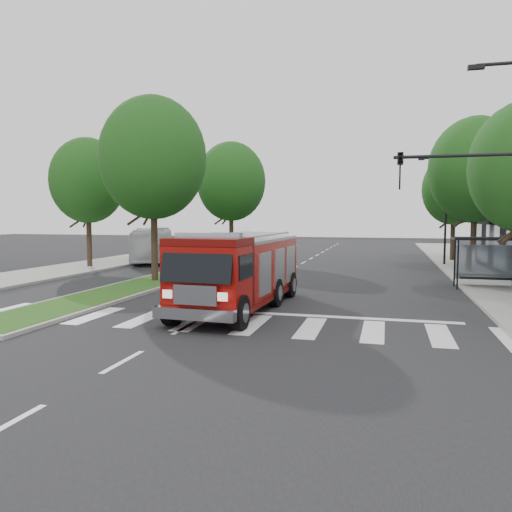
{
  "coord_description": "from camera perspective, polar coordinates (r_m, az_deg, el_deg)",
  "views": [
    {
      "loc": [
        6.36,
        -19.02,
        3.65
      ],
      "look_at": [
        0.42,
        3.56,
        1.8
      ],
      "focal_mm": 35.0,
      "sensor_mm": 36.0,
      "label": 1
    }
  ],
  "objects": [
    {
      "name": "tree_median_near",
      "position": [
        28.09,
        -11.69,
        10.9
      ],
      "size": [
        5.8,
        5.8,
        10.16
      ],
      "color": "black",
      "rests_on": "ground"
    },
    {
      "name": "tree_left_mid",
      "position": [
        37.2,
        -18.69,
        8.17
      ],
      "size": [
        5.2,
        5.2,
        9.16
      ],
      "color": "black",
      "rests_on": "ground"
    },
    {
      "name": "tree_median_far",
      "position": [
        41.03,
        -2.86,
        8.49
      ],
      "size": [
        5.6,
        5.6,
        9.72
      ],
      "color": "black",
      "rests_on": "ground"
    },
    {
      "name": "streetlight_right_near",
      "position": [
        15.89,
        26.77,
        7.71
      ],
      "size": [
        4.08,
        0.22,
        8.0
      ],
      "color": "black",
      "rests_on": "ground"
    },
    {
      "name": "bus_shelter",
      "position": [
        27.65,
        24.79,
        0.77
      ],
      "size": [
        3.2,
        1.6,
        2.61
      ],
      "color": "black",
      "rests_on": "ground"
    },
    {
      "name": "median",
      "position": [
        39.2,
        -3.71,
        -0.71
      ],
      "size": [
        3.0,
        50.0,
        0.15
      ],
      "color": "gray",
      "rests_on": "ground"
    },
    {
      "name": "fire_engine",
      "position": [
        19.62,
        -1.84,
        -1.78
      ],
      "size": [
        3.13,
        9.11,
        3.12
      ],
      "rotation": [
        0.0,
        0.0,
        -0.05
      ],
      "color": "#560704",
      "rests_on": "ground"
    },
    {
      "name": "ground",
      "position": [
        20.39,
        -3.71,
        -5.79
      ],
      "size": [
        140.0,
        140.0,
        0.0
      ],
      "primitive_type": "plane",
      "color": "black",
      "rests_on": "ground"
    },
    {
      "name": "tree_right_mid",
      "position": [
        33.54,
        23.81,
        9.0
      ],
      "size": [
        5.6,
        5.6,
        9.72
      ],
      "color": "black",
      "rests_on": "ground"
    },
    {
      "name": "city_bus",
      "position": [
        41.26,
        -11.71,
        1.29
      ],
      "size": [
        5.62,
        10.13,
        2.77
      ],
      "primitive_type": "imported",
      "rotation": [
        0.0,
        0.0,
        0.35
      ],
      "color": "silver",
      "rests_on": "ground"
    },
    {
      "name": "streetlight_right_far",
      "position": [
        39.24,
        20.67,
        5.45
      ],
      "size": [
        2.11,
        0.2,
        8.0
      ],
      "color": "black",
      "rests_on": "ground"
    },
    {
      "name": "tree_right_far",
      "position": [
        43.38,
        21.7,
        7.1
      ],
      "size": [
        5.0,
        5.0,
        8.73
      ],
      "color": "black",
      "rests_on": "ground"
    },
    {
      "name": "sidewalk_right",
      "position": [
        29.88,
        26.51,
        -2.82
      ],
      "size": [
        5.0,
        80.0,
        0.15
      ],
      "primitive_type": "cube",
      "color": "gray",
      "rests_on": "ground"
    },
    {
      "name": "sidewalk_left",
      "position": [
        35.92,
        -20.86,
        -1.48
      ],
      "size": [
        5.0,
        80.0,
        0.15
      ],
      "primitive_type": "cube",
      "color": "gray",
      "rests_on": "ground"
    }
  ]
}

